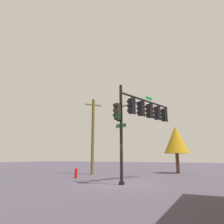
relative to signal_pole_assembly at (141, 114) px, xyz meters
The scene contains 5 objects.
ground_plane 5.38m from the signal_pole_assembly, 163.03° to the left, with size 120.00×120.00×0.00m, color #433D4B.
signal_pole_assembly is the anchor object (origin of this frame).
utility_pole 7.53m from the signal_pole_assembly, 60.28° to the left, with size 1.46×1.24×7.74m.
fire_hydrant 7.28m from the signal_pole_assembly, 90.00° to the left, with size 0.33×0.24×0.83m.
tree_near 9.40m from the signal_pole_assembly, ahead, with size 2.73×2.73×5.13m.
Camera 1 is at (-12.51, -5.54, 1.69)m, focal length 33.34 mm.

